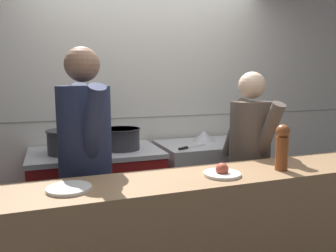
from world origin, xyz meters
The scene contains 13 objects.
wall_back_tiled centered at (0.00, 1.28, 1.30)m, with size 8.00×0.06×2.60m.
oven_range centered at (-0.59, 0.88, 0.46)m, with size 1.13×0.71×0.92m.
prep_counter centered at (0.51, 0.88, 0.45)m, with size 0.95×0.65×0.91m.
pass_counter centered at (-0.08, -0.28, 0.48)m, with size 2.78×0.45×0.97m.
stock_pot centered at (-0.82, 0.84, 1.02)m, with size 0.35×0.35×0.20m.
sauce_pot centered at (-0.36, 0.85, 1.02)m, with size 0.34×0.34×0.19m.
mixing_bowl_steel centered at (0.51, 0.96, 0.97)m, with size 0.24×0.24×0.11m.
chefs_knife centered at (0.24, 0.72, 0.92)m, with size 0.34×0.19×0.02m.
plated_dish_main centered at (-0.88, -0.28, 0.97)m, with size 0.23×0.23×0.02m.
plated_dish_appetiser centered at (0.00, -0.32, 0.98)m, with size 0.22×0.22×0.08m.
pepper_mill centered at (0.41, -0.34, 1.12)m, with size 0.09×0.09×0.29m.
chef_head_cook centered at (-0.74, 0.24, 0.97)m, with size 0.41×0.77×1.75m.
chef_sous centered at (0.54, 0.20, 0.89)m, with size 0.35×0.70×1.60m.
Camera 1 is at (-0.96, -1.99, 1.53)m, focal length 35.00 mm.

